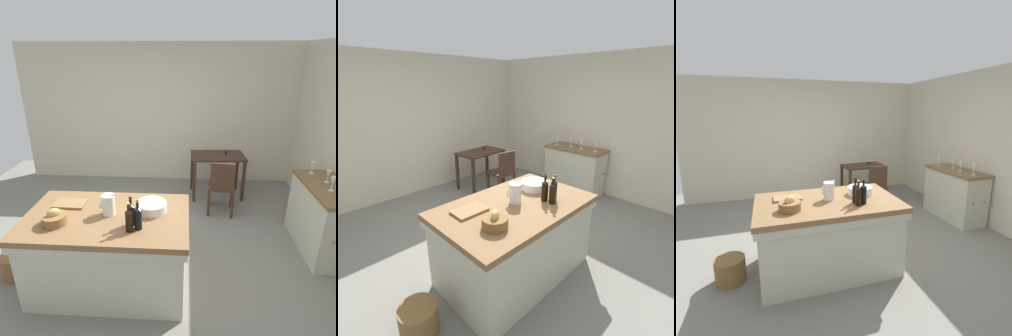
{
  "view_description": "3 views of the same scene",
  "coord_description": "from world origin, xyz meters",
  "views": [
    {
      "loc": [
        0.5,
        -2.91,
        2.39
      ],
      "look_at": [
        0.29,
        0.35,
        1.09
      ],
      "focal_mm": 30.84,
      "sensor_mm": 36.0,
      "label": 1
    },
    {
      "loc": [
        -2.03,
        -2.04,
        2.06
      ],
      "look_at": [
        0.14,
        0.16,
        1.02
      ],
      "focal_mm": 26.9,
      "sensor_mm": 36.0,
      "label": 2
    },
    {
      "loc": [
        -0.93,
        -3.12,
        1.87
      ],
      "look_at": [
        0.18,
        0.45,
        1.05
      ],
      "focal_mm": 26.46,
      "sensor_mm": 36.0,
      "label": 3
    }
  ],
  "objects": [
    {
      "name": "wine_bottle_dark",
      "position": [
        0.08,
        -0.64,
        0.99
      ],
      "size": [
        0.07,
        0.07,
        0.29
      ],
      "color": "black",
      "rests_on": "island_table"
    },
    {
      "name": "wicker_hamper",
      "position": [
        -1.42,
        -0.36,
        0.14
      ],
      "size": [
        0.33,
        0.33,
        0.28
      ],
      "primitive_type": "cylinder",
      "color": "brown",
      "rests_on": "ground"
    },
    {
      "name": "wine_bottle_green",
      "position": [
        0.0,
        -0.67,
        0.98
      ],
      "size": [
        0.07,
        0.07,
        0.29
      ],
      "color": "black",
      "rests_on": "island_table"
    },
    {
      "name": "wash_bowl",
      "position": [
        0.16,
        -0.3,
        0.92
      ],
      "size": [
        0.31,
        0.31,
        0.1
      ],
      "primitive_type": "cylinder",
      "color": "white",
      "rests_on": "island_table"
    },
    {
      "name": "side_cabinet",
      "position": [
        2.26,
        0.38,
        0.45
      ],
      "size": [
        0.52,
        1.13,
        0.89
      ],
      "color": "brown",
      "rests_on": "ground"
    },
    {
      "name": "island_table",
      "position": [
        -0.29,
        -0.41,
        0.47
      ],
      "size": [
        1.67,
        1.02,
        0.87
      ],
      "color": "brown",
      "rests_on": "ground"
    },
    {
      "name": "pitcher",
      "position": [
        -0.27,
        -0.39,
        0.98
      ],
      "size": [
        0.17,
        0.13,
        0.26
      ],
      "color": "white",
      "rests_on": "island_table"
    },
    {
      "name": "wine_glass_left",
      "position": [
        2.22,
        0.26,
        1.01
      ],
      "size": [
        0.07,
        0.07,
        0.18
      ],
      "color": "white",
      "rests_on": "side_cabinet"
    },
    {
      "name": "ground_plane",
      "position": [
        0.0,
        0.0,
        0.0
      ],
      "size": [
        6.76,
        6.76,
        0.0
      ],
      "primitive_type": "plane",
      "color": "slate"
    },
    {
      "name": "wine_glass_middle",
      "position": [
        2.28,
        0.5,
        1.0
      ],
      "size": [
        0.07,
        0.07,
        0.16
      ],
      "color": "white",
      "rests_on": "side_cabinet"
    },
    {
      "name": "wine_bottle_amber",
      "position": [
        -0.0,
        -0.57,
        0.99
      ],
      "size": [
        0.07,
        0.07,
        0.29
      ],
      "color": "black",
      "rests_on": "island_table"
    },
    {
      "name": "wine_glass_right",
      "position": [
        2.2,
        0.79,
        1.01
      ],
      "size": [
        0.07,
        0.07,
        0.17
      ],
      "color": "white",
      "rests_on": "side_cabinet"
    },
    {
      "name": "writing_desk",
      "position": [
        1.06,
        1.84,
        0.64
      ],
      "size": [
        0.94,
        0.62,
        0.82
      ],
      "color": "#3D281C",
      "rests_on": "ground"
    },
    {
      "name": "cutting_board",
      "position": [
        -0.73,
        -0.22,
        0.88
      ],
      "size": [
        0.33,
        0.22,
        0.02
      ],
      "primitive_type": "cube",
      "rotation": [
        0.0,
        0.0,
        -0.02
      ],
      "color": "olive",
      "rests_on": "island_table"
    },
    {
      "name": "wall_back",
      "position": [
        0.0,
        2.6,
        1.3
      ],
      "size": [
        5.32,
        0.12,
        2.6
      ],
      "primitive_type": "cube",
      "color": "beige",
      "rests_on": "ground"
    },
    {
      "name": "bread_basket",
      "position": [
        -0.74,
        -0.6,
        0.92
      ],
      "size": [
        0.23,
        0.23,
        0.16
      ],
      "color": "brown",
      "rests_on": "island_table"
    },
    {
      "name": "wooden_chair",
      "position": [
        1.07,
        1.19,
        0.49
      ],
      "size": [
        0.44,
        0.44,
        0.9
      ],
      "color": "#3D281C",
      "rests_on": "ground"
    }
  ]
}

